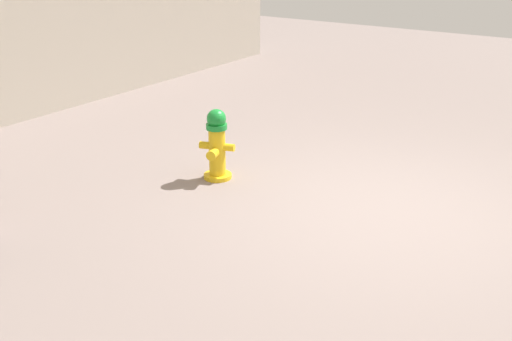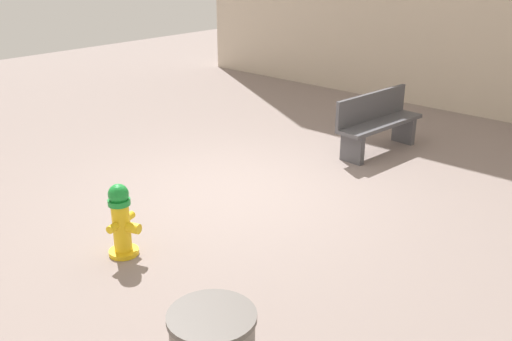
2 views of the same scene
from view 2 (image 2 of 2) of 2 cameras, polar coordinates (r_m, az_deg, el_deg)
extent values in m
plane|color=gray|center=(7.83, -1.98, -2.14)|extent=(23.40, 23.40, 0.00)
cylinder|color=gold|center=(6.47, -13.00, -7.89)|extent=(0.32, 0.32, 0.05)
cylinder|color=gold|center=(6.34, -13.23, -5.55)|extent=(0.19, 0.19, 0.54)
cylinder|color=#198C33|center=(6.21, -13.46, -3.06)|extent=(0.24, 0.24, 0.06)
sphere|color=#198C33|center=(6.17, -13.53, -2.30)|extent=(0.22, 0.22, 0.22)
cylinder|color=gold|center=(6.41, -12.54, -4.51)|extent=(0.15, 0.12, 0.09)
cylinder|color=gold|center=(6.21, -14.04, -5.54)|extent=(0.15, 0.12, 0.09)
cylinder|color=gold|center=(6.24, -12.08, -5.62)|extent=(0.15, 0.17, 0.11)
cube|color=#4C4C51|center=(10.02, 14.48, 3.95)|extent=(0.13, 0.40, 0.45)
cube|color=#4C4C51|center=(8.93, 9.56, 2.19)|extent=(0.13, 0.40, 0.45)
cube|color=#4C4C51|center=(9.39, 12.28, 4.60)|extent=(1.77, 0.59, 0.06)
cube|color=#4C4C51|center=(9.43, 11.46, 6.31)|extent=(1.74, 0.21, 0.44)
cylinder|color=#5B5551|center=(3.75, -4.43, -14.33)|extent=(0.58, 0.58, 0.04)
camera|label=1|loc=(7.23, 47.57, 11.41)|focal=43.61mm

